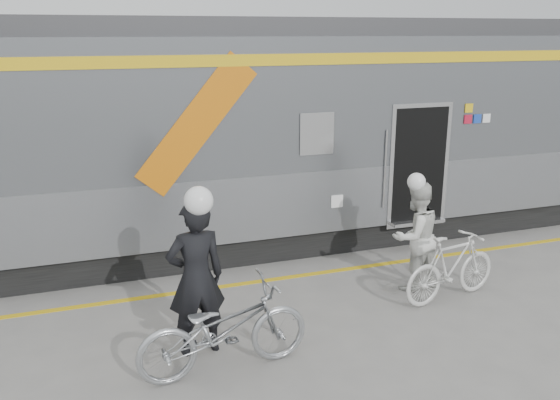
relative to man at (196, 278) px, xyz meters
name	(u,v)px	position (x,y,z in m)	size (l,w,h in m)	color
ground	(299,348)	(1.22, -0.36, -0.99)	(90.00, 90.00, 0.00)	slate
train	(276,132)	(2.35, 3.83, 1.07)	(24.00, 3.17, 4.10)	black
safety_strip	(251,282)	(1.22, 1.79, -0.98)	(24.00, 0.12, 0.01)	gold
man	(196,278)	(0.00, 0.00, 0.00)	(0.72, 0.47, 1.98)	black
bicycle_left	(224,329)	(0.20, -0.55, -0.44)	(0.72, 2.07, 1.09)	#9EA1A5
woman	(415,236)	(3.56, 0.79, -0.14)	(0.83, 0.64, 1.70)	silver
bicycle_right	(451,267)	(3.86, 0.24, -0.47)	(0.48, 1.71, 1.03)	silver
helmet_man	(192,186)	(0.00, 0.00, 1.16)	(0.34, 0.34, 0.34)	white
helmet_woman	(419,174)	(3.56, 0.79, 0.85)	(0.27, 0.27, 0.27)	white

